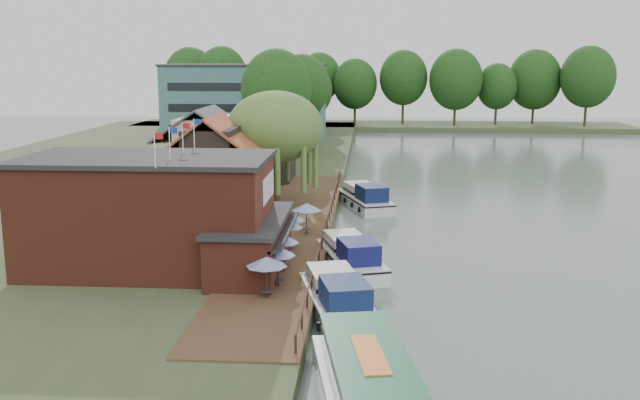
{
  "coord_description": "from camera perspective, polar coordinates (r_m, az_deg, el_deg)",
  "views": [
    {
      "loc": [
        -2.09,
        -44.12,
        14.27
      ],
      "look_at": [
        -6.0,
        12.0,
        3.0
      ],
      "focal_mm": 40.0,
      "sensor_mm": 36.0,
      "label": 1
    }
  ],
  "objects": [
    {
      "name": "bank_tree_4",
      "position": [
        129.64,
        -0.87,
        8.17
      ],
      "size": [
        8.38,
        8.38,
        12.25
      ],
      "primitive_type": null,
      "color": "#143811",
      "rests_on": "land_bank"
    },
    {
      "name": "cottage_b",
      "position": [
        70.54,
        -9.11,
        3.84
      ],
      "size": [
        9.6,
        8.6,
        8.5
      ],
      "primitive_type": null,
      "color": "beige",
      "rests_on": "land_bank"
    },
    {
      "name": "tour_boat",
      "position": [
        28.7,
        4.21,
        -15.25
      ],
      "size": [
        5.89,
        13.69,
        2.89
      ],
      "primitive_type": null,
      "rotation": [
        0.0,
        0.0,
        0.17
      ],
      "color": "silver",
      "rests_on": "ground"
    },
    {
      "name": "quay_deck",
      "position": [
        56.03,
        -2.18,
        -2.33
      ],
      "size": [
        6.0,
        50.0,
        0.1
      ],
      "primitive_type": "cube",
      "color": "#47301E",
      "rests_on": "land_bank"
    },
    {
      "name": "cottage_a",
      "position": [
        60.22,
        -8.45,
        2.59
      ],
      "size": [
        8.6,
        7.6,
        8.5
      ],
      "primitive_type": null,
      "color": "black",
      "rests_on": "land_bank"
    },
    {
      "name": "umbrella_1",
      "position": [
        41.93,
        -3.39,
        -5.3
      ],
      "size": [
        2.13,
        2.13,
        2.38
      ],
      "primitive_type": null,
      "color": "#1B2B98",
      "rests_on": "quay_deck"
    },
    {
      "name": "umbrella_2",
      "position": [
        44.69,
        -2.94,
        -4.24
      ],
      "size": [
        1.97,
        1.97,
        2.38
      ],
      "primitive_type": null,
      "color": "#1B3D95",
      "rests_on": "quay_deck"
    },
    {
      "name": "cruiser_0",
      "position": [
        40.42,
        1.4,
        -7.42
      ],
      "size": [
        5.9,
        11.02,
        2.57
      ],
      "primitive_type": null,
      "rotation": [
        0.0,
        0.0,
        0.25
      ],
      "color": "silver",
      "rests_on": "ground"
    },
    {
      "name": "bank_tree_0",
      "position": [
        86.98,
        -3.5,
        7.3
      ],
      "size": [
        8.52,
        8.52,
        14.37
      ],
      "primitive_type": null,
      "color": "#143811",
      "rests_on": "land_bank"
    },
    {
      "name": "cruiser_1",
      "position": [
        48.83,
        2.47,
        -4.16
      ],
      "size": [
        6.1,
        10.69,
        2.48
      ],
      "primitive_type": null,
      "rotation": [
        0.0,
        0.0,
        0.29
      ],
      "color": "silver",
      "rests_on": "ground"
    },
    {
      "name": "bank_tree_1",
      "position": [
        96.47,
        -1.47,
        7.53
      ],
      "size": [
        7.43,
        7.43,
        13.78
      ],
      "primitive_type": null,
      "color": "#143811",
      "rests_on": "land_bank"
    },
    {
      "name": "ground",
      "position": [
        46.42,
        6.42,
        -6.65
      ],
      "size": [
        260.0,
        260.0,
        0.0
      ],
      "primitive_type": "plane",
      "color": "#525F5B",
      "rests_on": "ground"
    },
    {
      "name": "quay_rail",
      "position": [
        56.19,
        0.61,
        -1.81
      ],
      "size": [
        0.2,
        49.0,
        1.0
      ],
      "primitive_type": null,
      "color": "black",
      "rests_on": "land_bank"
    },
    {
      "name": "cruiser_2",
      "position": [
        68.7,
        3.62,
        0.4
      ],
      "size": [
        6.55,
        10.97,
        2.55
      ],
      "primitive_type": null,
      "rotation": [
        0.0,
        0.0,
        0.33
      ],
      "color": "silver",
      "rests_on": "ground"
    },
    {
      "name": "pub",
      "position": [
        45.76,
        -11.2,
        -1.03
      ],
      "size": [
        20.0,
        11.0,
        7.3
      ],
      "primitive_type": null,
      "color": "maroon",
      "rests_on": "land_bank"
    },
    {
      "name": "umbrella_0",
      "position": [
        39.9,
        -4.28,
        -6.18
      ],
      "size": [
        2.33,
        2.33,
        2.38
      ],
      "primitive_type": null,
      "color": "navy",
      "rests_on": "quay_deck"
    },
    {
      "name": "swan",
      "position": [
        37.24,
        4.93,
        -10.89
      ],
      "size": [
        0.44,
        0.44,
        0.44
      ],
      "primitive_type": "sphere",
      "color": "white",
      "rests_on": "ground"
    },
    {
      "name": "umbrella_5",
      "position": [
        53.98,
        -1.07,
        -1.5
      ],
      "size": [
        2.28,
        2.28,
        2.38
      ],
      "primitive_type": null,
      "color": "#1C489C",
      "rests_on": "quay_deck"
    },
    {
      "name": "land_bank",
      "position": [
        85.02,
        -15.24,
        1.61
      ],
      "size": [
        50.0,
        140.0,
        1.0
      ],
      "primitive_type": "cube",
      "color": "#384728",
      "rests_on": "ground"
    },
    {
      "name": "cottage_c",
      "position": [
        78.56,
        -4.78,
        4.7
      ],
      "size": [
        7.6,
        7.6,
        8.5
      ],
      "primitive_type": null,
      "color": "black",
      "rests_on": "land_bank"
    },
    {
      "name": "willow",
      "position": [
        64.19,
        -3.58,
        4.09
      ],
      "size": [
        8.6,
        8.6,
        10.43
      ],
      "primitive_type": null,
      "color": "#476B2D",
      "rests_on": "land_bank"
    },
    {
      "name": "bank_tree_5",
      "position": [
        138.3,
        -1.97,
        8.32
      ],
      "size": [
        7.25,
        7.25,
        12.07
      ],
      "primitive_type": null,
      "color": "#143811",
      "rests_on": "land_bank"
    },
    {
      "name": "umbrella_3",
      "position": [
        48.62,
        -2.54,
        -2.95
      ],
      "size": [
        2.01,
        2.01,
        2.38
      ],
      "primitive_type": null,
      "color": "navy",
      "rests_on": "quay_deck"
    },
    {
      "name": "umbrella_4",
      "position": [
        50.66,
        -2.36,
        -2.36
      ],
      "size": [
        2.13,
        2.13,
        2.38
      ],
      "primitive_type": null,
      "color": "navy",
      "rests_on": "quay_deck"
    },
    {
      "name": "hotel_block",
      "position": [
        116.07,
        -5.96,
        7.75
      ],
      "size": [
        25.4,
        12.4,
        12.3
      ],
      "primitive_type": null,
      "color": "#38666B",
      "rests_on": "land_bank"
    },
    {
      "name": "bank_tree_2",
      "position": [
        101.05,
        -2.05,
        6.96
      ],
      "size": [
        7.56,
        7.56,
        11.16
      ],
      "primitive_type": null,
      "color": "#143811",
      "rests_on": "land_bank"
    },
    {
      "name": "bank_tree_3",
      "position": [
        123.82,
        -2.45,
        8.39
      ],
      "size": [
        6.8,
        6.8,
        13.88
      ],
      "primitive_type": null,
      "color": "#143811",
      "rests_on": "land_bank"
    }
  ]
}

